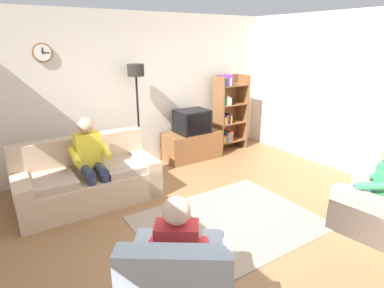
{
  "coord_description": "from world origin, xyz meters",
  "views": [
    {
      "loc": [
        -2.32,
        -2.76,
        2.23
      ],
      "look_at": [
        -0.01,
        0.81,
        0.85
      ],
      "focal_mm": 30.05,
      "sensor_mm": 36.0,
      "label": 1
    }
  ],
  "objects_px": {
    "tv": "(192,121)",
    "armchair_near_bookshelf": "(381,210)",
    "bookshelf": "(228,113)",
    "floor_lamp": "(137,88)",
    "tv_stand": "(192,145)",
    "person_in_right_armchair": "(378,184)",
    "person_on_couch": "(91,157)",
    "couch": "(88,181)",
    "person_in_left_armchair": "(178,249)"
  },
  "relations": [
    {
      "from": "tv",
      "to": "armchair_near_bookshelf",
      "type": "distance_m",
      "value": 3.43
    },
    {
      "from": "tv",
      "to": "bookshelf",
      "type": "bearing_deg",
      "value": 5.9
    },
    {
      "from": "bookshelf",
      "to": "floor_lamp",
      "type": "height_order",
      "value": "floor_lamp"
    },
    {
      "from": "tv_stand",
      "to": "bookshelf",
      "type": "distance_m",
      "value": 1.08
    },
    {
      "from": "tv",
      "to": "person_in_right_armchair",
      "type": "distance_m",
      "value": 3.31
    },
    {
      "from": "person_on_couch",
      "to": "bookshelf",
      "type": "bearing_deg",
      "value": 15.73
    },
    {
      "from": "couch",
      "to": "person_in_left_armchair",
      "type": "height_order",
      "value": "person_in_left_armchair"
    },
    {
      "from": "person_in_left_armchair",
      "to": "tv",
      "type": "bearing_deg",
      "value": 55.25
    },
    {
      "from": "couch",
      "to": "armchair_near_bookshelf",
      "type": "bearing_deg",
      "value": -44.67
    },
    {
      "from": "tv_stand",
      "to": "person_in_right_armchair",
      "type": "bearing_deg",
      "value": -81.3
    },
    {
      "from": "armchair_near_bookshelf",
      "to": "person_on_couch",
      "type": "distance_m",
      "value": 3.74
    },
    {
      "from": "bookshelf",
      "to": "armchair_near_bookshelf",
      "type": "distance_m",
      "value": 3.52
    },
    {
      "from": "tv",
      "to": "bookshelf",
      "type": "distance_m",
      "value": 0.95
    },
    {
      "from": "person_in_left_armchair",
      "to": "bookshelf",
      "type": "bearing_deg",
      "value": 45.85
    },
    {
      "from": "tv_stand",
      "to": "person_in_right_armchair",
      "type": "distance_m",
      "value": 3.35
    },
    {
      "from": "tv",
      "to": "person_in_right_armchair",
      "type": "relative_size",
      "value": 0.54
    },
    {
      "from": "person_in_left_armchair",
      "to": "person_in_right_armchair",
      "type": "relative_size",
      "value": 1.0
    },
    {
      "from": "person_in_left_armchair",
      "to": "person_in_right_armchair",
      "type": "height_order",
      "value": "same"
    },
    {
      "from": "tv_stand",
      "to": "person_in_left_armchair",
      "type": "bearing_deg",
      "value": -124.54
    },
    {
      "from": "person_in_right_armchair",
      "to": "floor_lamp",
      "type": "bearing_deg",
      "value": 114.6
    },
    {
      "from": "couch",
      "to": "tv_stand",
      "type": "height_order",
      "value": "couch"
    },
    {
      "from": "tv",
      "to": "person_in_left_armchair",
      "type": "bearing_deg",
      "value": -124.75
    },
    {
      "from": "person_on_couch",
      "to": "person_in_left_armchair",
      "type": "xyz_separation_m",
      "value": [
        0.04,
        -2.28,
        -0.09
      ]
    },
    {
      "from": "tv_stand",
      "to": "tv",
      "type": "height_order",
      "value": "tv"
    },
    {
      "from": "bookshelf",
      "to": "person_in_left_armchair",
      "type": "relative_size",
      "value": 1.41
    },
    {
      "from": "tv_stand",
      "to": "person_in_right_armchair",
      "type": "xyz_separation_m",
      "value": [
        0.5,
        -3.3,
        0.34
      ]
    },
    {
      "from": "bookshelf",
      "to": "person_in_left_armchair",
      "type": "xyz_separation_m",
      "value": [
        -3.07,
        -3.16,
        -0.18
      ]
    },
    {
      "from": "tv",
      "to": "person_on_couch",
      "type": "height_order",
      "value": "person_on_couch"
    },
    {
      "from": "person_in_left_armchair",
      "to": "floor_lamp",
      "type": "bearing_deg",
      "value": 71.37
    },
    {
      "from": "couch",
      "to": "tv_stand",
      "type": "xyz_separation_m",
      "value": [
        2.21,
        0.69,
        -0.05
      ]
    },
    {
      "from": "person_on_couch",
      "to": "person_in_left_armchair",
      "type": "height_order",
      "value": "person_on_couch"
    },
    {
      "from": "tv",
      "to": "armchair_near_bookshelf",
      "type": "bearing_deg",
      "value": -81.24
    },
    {
      "from": "couch",
      "to": "tv",
      "type": "xyz_separation_m",
      "value": [
        2.21,
        0.67,
        0.44
      ]
    },
    {
      "from": "bookshelf",
      "to": "person_in_right_armchair",
      "type": "xyz_separation_m",
      "value": [
        -0.44,
        -3.37,
        -0.18
      ]
    },
    {
      "from": "tv",
      "to": "person_in_right_armchair",
      "type": "xyz_separation_m",
      "value": [
        0.5,
        -3.27,
        -0.15
      ]
    },
    {
      "from": "couch",
      "to": "floor_lamp",
      "type": "distance_m",
      "value": 1.8
    },
    {
      "from": "armchair_near_bookshelf",
      "to": "person_in_left_armchair",
      "type": "bearing_deg",
      "value": 173.55
    },
    {
      "from": "armchair_near_bookshelf",
      "to": "person_in_left_armchair",
      "type": "relative_size",
      "value": 0.88
    },
    {
      "from": "person_in_right_armchair",
      "to": "couch",
      "type": "bearing_deg",
      "value": 136.14
    },
    {
      "from": "floor_lamp",
      "to": "person_in_right_armchair",
      "type": "relative_size",
      "value": 1.65
    },
    {
      "from": "tv_stand",
      "to": "person_in_right_armchair",
      "type": "height_order",
      "value": "person_in_right_armchair"
    },
    {
      "from": "couch",
      "to": "person_in_left_armchair",
      "type": "relative_size",
      "value": 1.7
    },
    {
      "from": "armchair_near_bookshelf",
      "to": "person_in_right_armchair",
      "type": "distance_m",
      "value": 0.33
    },
    {
      "from": "floor_lamp",
      "to": "person_in_left_armchair",
      "type": "height_order",
      "value": "floor_lamp"
    },
    {
      "from": "bookshelf",
      "to": "armchair_near_bookshelf",
      "type": "relative_size",
      "value": 1.59
    },
    {
      "from": "person_in_right_armchair",
      "to": "person_in_left_armchair",
      "type": "bearing_deg",
      "value": 175.43
    },
    {
      "from": "bookshelf",
      "to": "person_in_left_armchair",
      "type": "bearing_deg",
      "value": -134.15
    },
    {
      "from": "person_in_left_armchair",
      "to": "person_in_right_armchair",
      "type": "distance_m",
      "value": 2.64
    },
    {
      "from": "floor_lamp",
      "to": "person_on_couch",
      "type": "height_order",
      "value": "floor_lamp"
    },
    {
      "from": "tv",
      "to": "armchair_near_bookshelf",
      "type": "relative_size",
      "value": 0.61
    }
  ]
}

